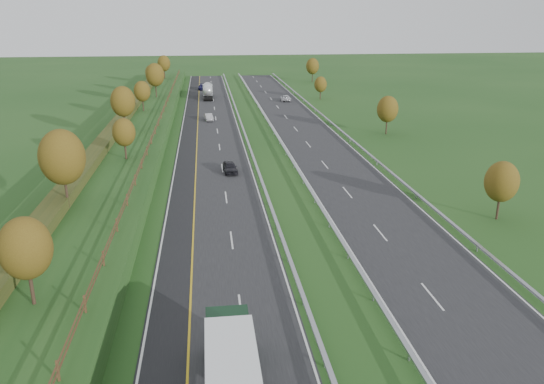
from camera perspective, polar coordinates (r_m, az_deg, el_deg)
The scene contains 18 objects.
ground at distance 79.41m, azimuth -0.69°, elevation 4.30°, with size 400.00×400.00×0.00m, color #1F4518.
near_carriageway at distance 83.80m, azimuth -6.55°, elevation 4.95°, with size 10.50×200.00×0.04m, color black.
far_carriageway at distance 85.52m, azimuth 4.62°, elevation 5.29°, with size 10.50×200.00×0.04m, color black.
hard_shoulder at distance 83.85m, azimuth -9.12°, elevation 4.85°, with size 3.00×200.00×0.04m, color black.
lane_markings at distance 83.96m, azimuth -2.16°, elevation 5.11°, with size 26.75×200.00×0.01m.
embankment_left at distance 84.48m, azimuth -15.45°, elevation 5.20°, with size 12.00×200.00×2.00m, color #1F4518.
hedge_left at distance 84.47m, azimuth -16.89°, elevation 6.14°, with size 2.20×180.00×1.10m, color #2F3B18.
fence_left at distance 83.18m, azimuth -12.51°, elevation 6.45°, with size 0.12×189.06×1.20m.
median_barrier_near at distance 83.89m, azimuth -2.65°, elevation 5.49°, with size 0.32×200.00×0.71m.
median_barrier_far at distance 84.43m, azimuth 0.82°, elevation 5.59°, with size 0.32×200.00×0.71m.
outer_barrier_far at distance 86.73m, azimuth 8.40°, elevation 5.75°, with size 0.32×200.00×0.71m.
trees_left at distance 80.13m, azimuth -15.85°, elevation 8.39°, with size 6.64×164.30×7.66m.
trees_far at distance 115.81m, azimuth 8.30°, elevation 10.77°, with size 8.45×118.60×7.12m.
road_tanker at distance 133.26m, azimuth -6.93°, elevation 10.80°, with size 2.40×11.22×3.46m.
car_dark_near at distance 69.05m, azimuth -4.54°, elevation 2.69°, with size 1.67×4.15×1.41m, color black.
car_silver_mid at distance 104.21m, azimuth -6.82°, elevation 8.00°, with size 1.38×3.96×1.30m, color #9E9DA1.
car_small_far at distance 148.65m, azimuth -7.54°, elevation 11.14°, with size 1.98×4.88×1.42m, color #161542.
car_oncoming at distance 127.85m, azimuth 1.46°, elevation 10.08°, with size 2.25×4.88×1.36m, color silver.
Camera 1 is at (-0.60, -21.48, 19.56)m, focal length 35.00 mm.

